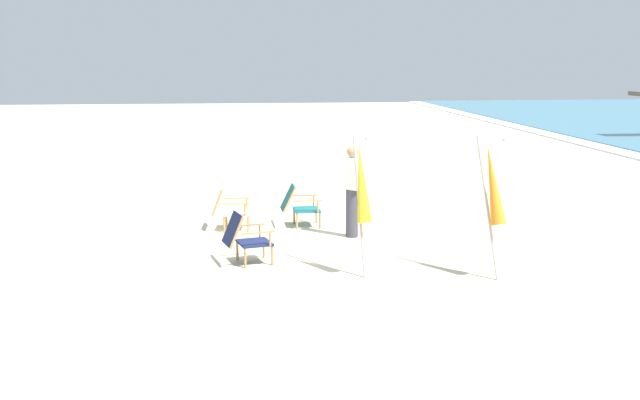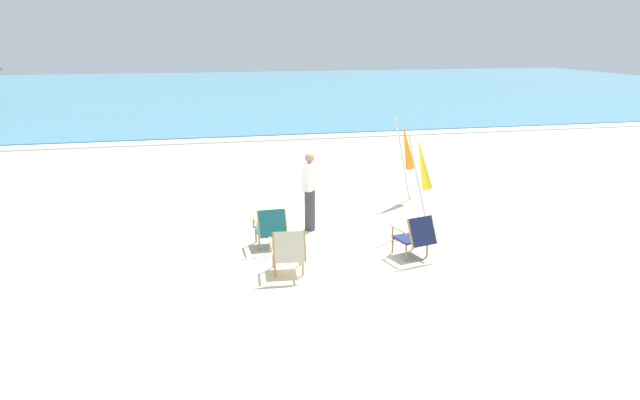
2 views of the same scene
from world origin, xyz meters
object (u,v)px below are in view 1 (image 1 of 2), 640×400
object	(u,v)px
beach_chair_mid_center	(228,207)
umbrella_furled_yellow	(362,184)
person_near_chairs	(352,190)
beach_chair_front_left	(298,204)
umbrella_furled_orange	(493,186)
beach_chair_back_right	(245,237)

from	to	relation	value
beach_chair_mid_center	umbrella_furled_yellow	size ratio (longest dim) A/B	0.39
umbrella_furled_yellow	person_near_chairs	distance (m)	2.39
beach_chair_mid_center	umbrella_furled_yellow	xyz separation A→B (m)	(3.14, 1.94, 0.92)
beach_chair_mid_center	person_near_chairs	bearing A→B (deg)	69.45
beach_chair_mid_center	umbrella_furled_yellow	bearing A→B (deg)	31.74
beach_chair_mid_center	beach_chair_front_left	size ratio (longest dim) A/B	1.02
umbrella_furled_orange	beach_chair_mid_center	bearing A→B (deg)	-132.80
beach_chair_front_left	person_near_chairs	world-z (taller)	person_near_chairs
person_near_chairs	umbrella_furled_yellow	bearing A→B (deg)	-5.76
beach_chair_back_right	beach_chair_mid_center	xyz separation A→B (m)	(-2.37, -0.26, 0.00)
umbrella_furled_orange	beach_chair_back_right	bearing A→B (deg)	-107.76
umbrella_furled_orange	beach_chair_front_left	bearing A→B (deg)	-145.63
beach_chair_front_left	person_near_chairs	xyz separation A→B (m)	(0.93, 0.87, 0.41)
beach_chair_mid_center	umbrella_furled_orange	distance (m)	5.23
person_near_chairs	beach_chair_front_left	bearing A→B (deg)	-136.88
beach_chair_back_right	umbrella_furled_orange	size ratio (longest dim) A/B	0.40
beach_chair_front_left	umbrella_furled_yellow	world-z (taller)	umbrella_furled_yellow
beach_chair_back_right	umbrella_furled_yellow	distance (m)	2.07
beach_chair_back_right	umbrella_furled_yellow	size ratio (longest dim) A/B	0.40
beach_chair_front_left	umbrella_furled_orange	world-z (taller)	umbrella_furled_orange
umbrella_furled_yellow	umbrella_furled_orange	distance (m)	1.87
beach_chair_mid_center	person_near_chairs	size ratio (longest dim) A/B	0.50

